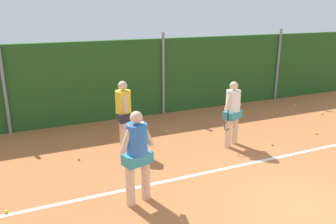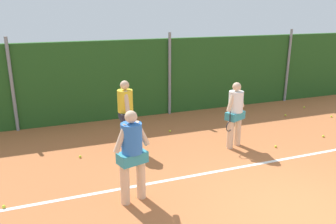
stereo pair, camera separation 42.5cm
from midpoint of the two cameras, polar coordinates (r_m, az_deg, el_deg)
ground_plane at (r=8.40m, az=10.50°, el=-8.99°), size 27.09×27.09×0.00m
hedge_fence_backdrop at (r=12.11m, az=-2.12°, el=5.92°), size 17.39×0.25×2.63m
fence_post_left at (r=11.12m, az=-26.60°, el=3.70°), size 0.10×0.10×2.85m
fence_post_center at (r=11.93m, az=-1.81°, el=6.29°), size 0.10×0.10×2.85m
fence_post_right at (r=14.53m, az=17.01°, el=7.50°), size 0.10×0.10×2.85m
court_baseline_paint at (r=8.45m, az=10.25°, el=-8.80°), size 12.71×0.10×0.01m
player_foreground_near at (r=6.51m, az=-7.03°, el=-6.72°), size 0.76×0.45×1.85m
player_midcourt at (r=9.30m, az=9.41°, el=0.26°), size 0.74×0.49×1.79m
player_backcourt_far at (r=8.99m, az=-8.75°, el=0.01°), size 0.40×0.78×1.86m
tennis_ball_0 at (r=13.99m, az=19.51°, el=1.06°), size 0.07×0.07×0.07m
tennis_ball_1 at (r=9.84m, az=15.75°, el=-5.19°), size 0.07×0.07×0.07m
tennis_ball_3 at (r=7.32m, az=-26.92°, el=-14.59°), size 0.07×0.07×0.07m
tennis_ball_4 at (r=8.95m, az=-15.98°, el=-7.49°), size 0.07×0.07×0.07m
tennis_ball_5 at (r=10.46m, az=-1.47°, el=-3.19°), size 0.07×0.07×0.07m
tennis_ball_6 at (r=11.12m, az=22.49°, el=-3.29°), size 0.07×0.07×0.07m
tennis_ball_7 at (r=12.73m, az=16.87°, el=-0.22°), size 0.07×0.07×0.07m
tennis_ball_8 at (r=13.21m, az=23.38°, el=-0.28°), size 0.07×0.07×0.07m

